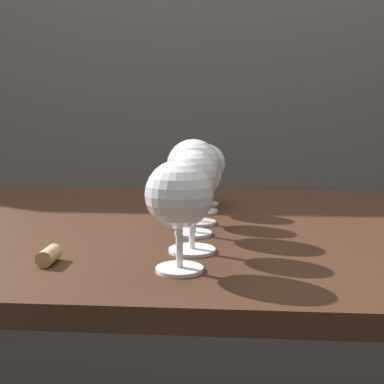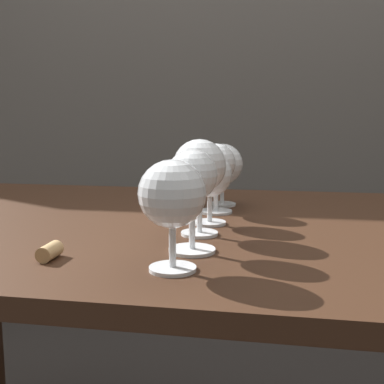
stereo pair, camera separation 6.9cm
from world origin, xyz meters
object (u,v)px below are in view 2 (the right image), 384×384
Objects in this scene: wine_glass_white at (172,195)px; wine_glass_rose at (216,165)px; wine_glass_port at (210,176)px; wine_glass_amber at (200,167)px; wine_glass_chardonnay at (192,178)px; wine_glass_pinot at (222,165)px; cork at (50,252)px.

wine_glass_white reaches higher than wine_glass_rose.
wine_glass_rose is at bearing 91.03° from wine_glass_port.
wine_glass_amber is at bearing -93.50° from wine_glass_port.
wine_glass_port is (0.01, 0.27, -0.01)m from wine_glass_white.
wine_glass_white is at bearing -91.12° from wine_glass_amber.
wine_glass_chardonnay is at bearing 84.04° from wine_glass_white.
wine_glass_amber is at bearing -91.28° from wine_glass_pinot.
wine_glass_white is 3.37× the size of cork.
wine_glass_rose reaches higher than wine_glass_pinot.
wine_glass_white is 1.08× the size of wine_glass_port.
wine_glass_pinot is at bearing 89.68° from wine_glass_port.
wine_glass_pinot reaches higher than wine_glass_port.
wine_glass_port is at bearing 86.50° from wine_glass_amber.
wine_glass_white is at bearing -5.61° from cork.
wine_glass_white is 0.19m from wine_glass_amber.
wine_glass_amber is 1.12× the size of wine_glass_rose.
wine_glass_chardonnay is 0.10m from wine_glass_amber.
wine_glass_rose is at bearing -92.01° from wine_glass_pinot.
cork is (-0.18, -0.26, -0.08)m from wine_glass_port.
wine_glass_port is at bearing 90.16° from wine_glass_chardonnay.
wine_glass_chardonnay is at bearing -90.08° from wine_glass_pinot.
wine_glass_pinot is at bearing 67.39° from cork.
wine_glass_pinot is (0.00, 0.37, -0.02)m from wine_glass_chardonnay.
wine_glass_port is (-0.00, 0.18, -0.02)m from wine_glass_chardonnay.
cork is at bearing 174.39° from wine_glass_white.
wine_glass_white reaches higher than cork.
cork is at bearing -112.61° from wine_glass_pinot.
wine_glass_port is (0.01, 0.08, -0.02)m from wine_glass_amber.
wine_glass_amber reaches higher than wine_glass_white.
wine_glass_pinot is at bearing 88.72° from wine_glass_amber.
wine_glass_chardonnay is at bearing 21.18° from cork.
wine_glass_amber is 0.09m from wine_glass_port.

